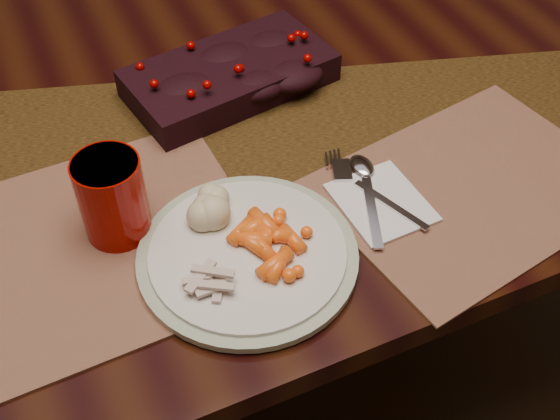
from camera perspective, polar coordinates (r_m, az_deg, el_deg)
name	(u,v)px	position (r m, az deg, el deg)	size (l,w,h in m)	color
floor	(218,361)	(1.70, -5.02, -12.14)	(5.00, 5.00, 0.00)	black
dining_table	(206,261)	(1.40, -6.01, -4.16)	(1.80, 1.00, 0.75)	black
table_runner	(173,150)	(1.07, -8.67, 4.86)	(1.71, 0.35, 0.00)	#3B1E0B
centerpiece	(230,71)	(1.15, -4.13, 11.17)	(0.33, 0.17, 0.07)	black
placemat_main	(471,187)	(1.03, 15.25, 1.79)	(0.41, 0.30, 0.00)	brown
placemat_second	(70,254)	(0.95, -16.68, -3.48)	(0.48, 0.35, 0.00)	brown
dinner_plate	(248,254)	(0.90, -2.65, -3.62)	(0.28, 0.28, 0.02)	silver
baby_carrots	(273,243)	(0.89, -0.60, -2.71)	(0.11, 0.09, 0.02)	#FF6115
mashed_potatoes	(217,200)	(0.93, -5.14, 0.81)	(0.08, 0.07, 0.05)	#D4B87F
turkey_shreds	(212,282)	(0.86, -5.53, -5.88)	(0.06, 0.05, 0.01)	#C0AEA8
napkin	(381,202)	(0.98, 8.22, 0.61)	(0.11, 0.13, 0.00)	white
fork	(364,200)	(0.97, 6.85, 0.85)	(0.03, 0.17, 0.00)	silver
spoon	(382,192)	(0.99, 8.26, 1.44)	(0.03, 0.16, 0.00)	#B0AFBA
red_cup	(113,198)	(0.92, -13.46, 0.96)	(0.09, 0.09, 0.12)	#8E0700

